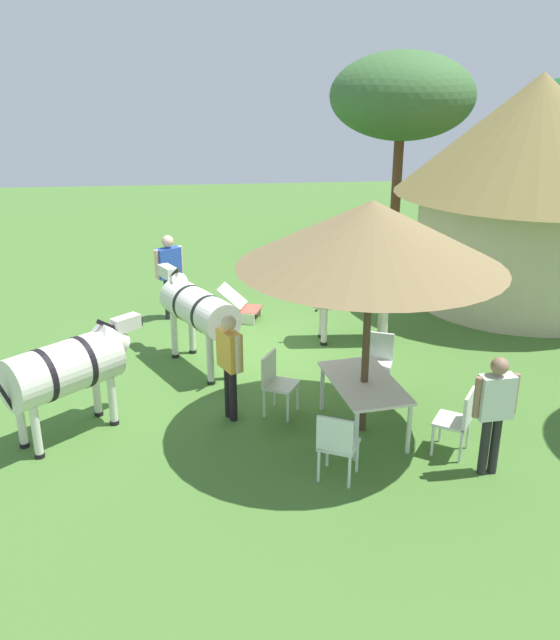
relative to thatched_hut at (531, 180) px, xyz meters
The scene contains 16 objects.
ground_plane 6.88m from the thatched_hut, 67.92° to the right, with size 36.00×36.00×0.00m, color #46722F.
thatched_hut is the anchor object (origin of this frame).
shade_umbrella 6.74m from the thatched_hut, 41.25° to the right, with size 3.41×3.41×3.18m.
patio_dining_table 6.99m from the thatched_hut, 41.25° to the right, with size 1.63×1.05×0.74m.
patio_chair_west_end 6.99m from the thatched_hut, 30.18° to the right, with size 0.60×0.59×0.90m.
patio_chair_near_lawn 5.89m from the thatched_hut, 45.71° to the right, with size 0.55×0.56×0.90m.
patio_chair_east_end 7.41m from the thatched_hut, 51.45° to the right, with size 0.59×0.58×0.90m.
patio_chair_near_hut 8.25m from the thatched_hut, 38.88° to the right, with size 0.57×0.58×0.90m.
guest_beside_umbrella 7.18m from the thatched_hut, 26.65° to the right, with size 0.23×0.56×1.55m.
guest_behind_table 7.88m from the thatched_hut, 53.82° to the right, with size 0.51×0.36×1.56m.
standing_watcher 7.43m from the thatched_hut, 87.00° to the right, with size 0.41×0.53×1.68m.
striped_lounge_chair 6.36m from the thatched_hut, 84.41° to the right, with size 0.76×0.92×0.66m.
zebra_nearest_camera 7.39m from the thatched_hut, 67.69° to the right, with size 2.10×1.37×1.56m.
zebra_by_umbrella 9.76m from the thatched_hut, 60.30° to the right, with size 1.66×1.77×1.51m.
zebra_toward_hut 4.61m from the thatched_hut, 63.89° to the right, with size 0.71×2.12×1.46m.
acacia_tree_far_lawn 4.78m from the thatched_hut, 160.11° to the right, with size 3.64×3.64×5.07m.
Camera 1 is at (10.65, -0.47, 4.71)m, focal length 37.79 mm.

